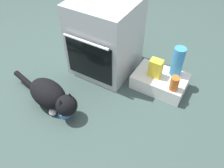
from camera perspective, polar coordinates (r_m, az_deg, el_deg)
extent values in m
plane|color=#384C47|center=(2.31, -6.48, -1.73)|extent=(8.00, 8.00, 0.00)
cube|color=#B7BABF|center=(2.35, -1.59, 11.56)|extent=(0.59, 0.60, 0.77)
cube|color=black|center=(2.21, -5.70, 5.72)|extent=(0.50, 0.01, 0.42)
cylinder|color=silver|center=(2.05, -6.62, 10.32)|extent=(0.47, 0.02, 0.02)
cube|color=white|center=(2.34, 11.70, 0.69)|extent=(0.51, 0.34, 0.15)
cylinder|color=#4C7AB7|center=(2.13, -11.57, -6.89)|extent=(0.12, 0.12, 0.05)
sphere|color=brown|center=(2.12, -11.64, -6.60)|extent=(0.07, 0.07, 0.07)
ellipsoid|color=black|center=(2.16, -15.58, -2.23)|extent=(0.43, 0.31, 0.25)
sphere|color=black|center=(2.00, -11.15, -5.21)|extent=(0.19, 0.19, 0.19)
cone|color=black|center=(1.97, -10.34, -3.02)|extent=(0.07, 0.07, 0.08)
cone|color=black|center=(1.93, -12.55, -4.74)|extent=(0.07, 0.07, 0.08)
cylinder|color=black|center=(2.43, -20.26, 0.45)|extent=(0.35, 0.11, 0.11)
sphere|color=silver|center=(2.19, -11.73, -4.58)|extent=(0.07, 0.07, 0.07)
sphere|color=silver|center=(2.15, -14.43, -6.67)|extent=(0.07, 0.07, 0.07)
cylinder|color=#D16023|center=(2.14, 15.13, 0.13)|extent=(0.08, 0.08, 0.14)
cube|color=yellow|center=(2.23, 10.72, 3.88)|extent=(0.12, 0.09, 0.18)
cylinder|color=#388CD1|center=(2.25, 15.87, 5.34)|extent=(0.11, 0.11, 0.30)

